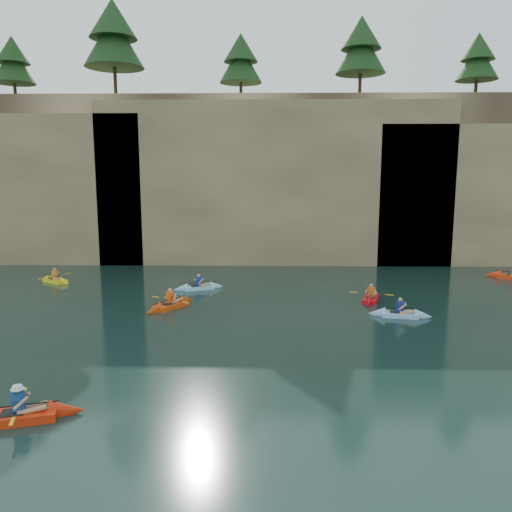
{
  "coord_description": "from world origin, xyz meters",
  "views": [
    {
      "loc": [
        1.44,
        -12.13,
        6.15
      ],
      "look_at": [
        1.05,
        7.23,
        3.0
      ],
      "focal_mm": 35.0,
      "sensor_mm": 36.0,
      "label": 1
    }
  ],
  "objects_px": {
    "main_kayaker": "(20,415)",
    "kayaker_red_far": "(371,298)",
    "kayaker_ltblue_near": "(400,314)",
    "kayaker_orange": "(170,305)"
  },
  "relations": [
    {
      "from": "main_kayaker",
      "to": "kayaker_red_far",
      "type": "height_order",
      "value": "main_kayaker"
    },
    {
      "from": "main_kayaker",
      "to": "kayaker_red_far",
      "type": "distance_m",
      "value": 16.87
    },
    {
      "from": "main_kayaker",
      "to": "kayaker_orange",
      "type": "bearing_deg",
      "value": 63.81
    },
    {
      "from": "main_kayaker",
      "to": "kayaker_red_far",
      "type": "bearing_deg",
      "value": 30.38
    },
    {
      "from": "main_kayaker",
      "to": "kayaker_ltblue_near",
      "type": "distance_m",
      "value": 15.46
    },
    {
      "from": "kayaker_ltblue_near",
      "to": "kayaker_red_far",
      "type": "distance_m",
      "value": 2.88
    },
    {
      "from": "main_kayaker",
      "to": "kayaker_ltblue_near",
      "type": "bearing_deg",
      "value": 21.45
    },
    {
      "from": "kayaker_ltblue_near",
      "to": "kayaker_red_far",
      "type": "xyz_separation_m",
      "value": [
        -0.69,
        2.8,
        -0.0
      ]
    },
    {
      "from": "main_kayaker",
      "to": "kayaker_orange",
      "type": "xyz_separation_m",
      "value": [
        1.76,
        10.88,
        -0.01
      ]
    },
    {
      "from": "kayaker_red_far",
      "to": "main_kayaker",
      "type": "bearing_deg",
      "value": 155.41
    }
  ]
}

